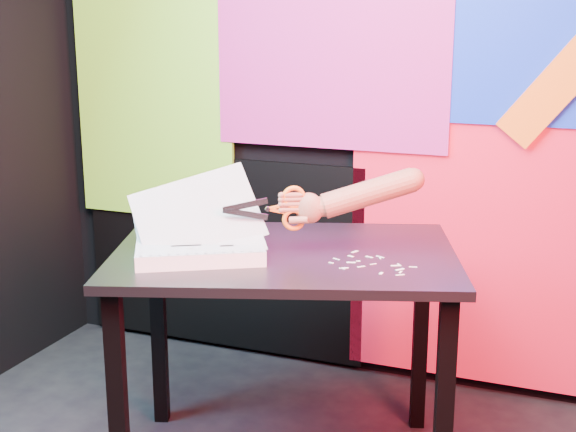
% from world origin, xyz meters
% --- Properties ---
extents(room, '(3.01, 3.01, 2.71)m').
position_xyz_m(room, '(0.00, 0.00, 1.35)').
color(room, black).
rests_on(room, ground).
extents(backdrop, '(2.88, 0.05, 2.08)m').
position_xyz_m(backdrop, '(0.06, 1.46, 0.96)').
color(backdrop, '#F21637').
rests_on(backdrop, ground).
extents(work_table, '(1.24, 1.02, 0.75)m').
position_xyz_m(work_table, '(-0.13, 0.68, 0.64)').
color(work_table, black).
rests_on(work_table, ground).
extents(printout_stack, '(0.48, 0.43, 0.29)m').
position_xyz_m(printout_stack, '(-0.36, 0.54, 0.78)').
color(printout_stack, white).
rests_on(printout_stack, work_table).
extents(scissors, '(0.23, 0.12, 0.14)m').
position_xyz_m(scissors, '(-0.11, 0.66, 0.89)').
color(scissors, silver).
rests_on(scissors, printout_stack).
extents(hand_forearm, '(0.40, 0.23, 0.17)m').
position_xyz_m(hand_forearm, '(0.08, 0.76, 0.93)').
color(hand_forearm, '#96604C').
rests_on(hand_forearm, work_table).
extents(paper_clippings, '(0.26, 0.20, 0.00)m').
position_xyz_m(paper_clippings, '(0.16, 0.65, 0.75)').
color(paper_clippings, white).
rests_on(paper_clippings, work_table).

